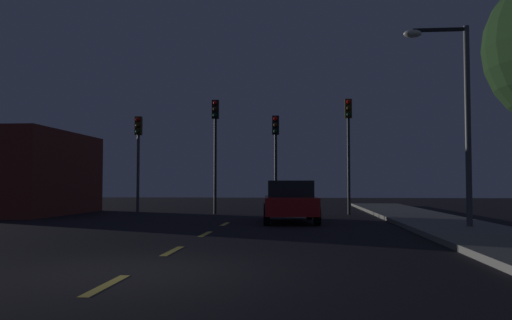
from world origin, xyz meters
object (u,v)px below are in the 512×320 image
object	(u,v)px
traffic_signal_far_left	(138,145)
street_lamp_right	(456,105)
traffic_signal_center_left	(215,135)
car_stopped_ahead	(290,201)
traffic_signal_far_right	(349,134)
traffic_signal_center_right	(276,145)

from	to	relation	value
traffic_signal_far_left	street_lamp_right	distance (m)	15.21
traffic_signal_center_left	car_stopped_ahead	world-z (taller)	traffic_signal_center_left
traffic_signal_far_right	car_stopped_ahead	bearing A→B (deg)	-117.27
traffic_signal_far_right	street_lamp_right	bearing A→B (deg)	-73.31
traffic_signal_center_right	street_lamp_right	xyz separation A→B (m)	(5.96, -8.42, 0.57)
traffic_signal_far_left	car_stopped_ahead	bearing A→B (deg)	-34.48
traffic_signal_center_left	traffic_signal_far_right	distance (m)	6.34
traffic_signal_far_right	traffic_signal_center_right	bearing A→B (deg)	-179.97
traffic_signal_far_right	street_lamp_right	xyz separation A→B (m)	(2.52, -8.42, 0.08)
traffic_signal_far_left	traffic_signal_far_right	world-z (taller)	traffic_signal_far_right
traffic_signal_center_left	street_lamp_right	bearing A→B (deg)	-43.55
car_stopped_ahead	street_lamp_right	distance (m)	6.86
traffic_signal_far_right	car_stopped_ahead	world-z (taller)	traffic_signal_far_right
traffic_signal_center_right	traffic_signal_far_right	bearing A→B (deg)	0.03
street_lamp_right	car_stopped_ahead	bearing A→B (deg)	147.59
traffic_signal_center_left	street_lamp_right	distance (m)	12.23
traffic_signal_center_left	traffic_signal_far_right	world-z (taller)	traffic_signal_center_left
car_stopped_ahead	traffic_signal_far_right	bearing A→B (deg)	62.73
traffic_signal_center_left	traffic_signal_far_right	size ratio (longest dim) A/B	1.01
car_stopped_ahead	street_lamp_right	xyz separation A→B (m)	(5.17, -3.28, 3.08)
traffic_signal_center_left	street_lamp_right	xyz separation A→B (m)	(8.86, -8.42, 0.06)
street_lamp_right	traffic_signal_far_right	bearing A→B (deg)	106.69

